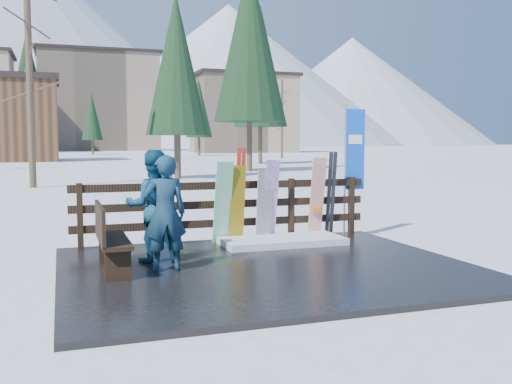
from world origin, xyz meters
name	(u,v)px	position (x,y,z in m)	size (l,w,h in m)	color
ground	(267,271)	(0.00, 0.00, 0.00)	(700.00, 700.00, 0.00)	white
deck	(267,268)	(0.00, 0.00, 0.04)	(6.00, 5.00, 0.08)	black
fence	(226,206)	(0.00, 2.20, 0.74)	(5.60, 0.10, 1.15)	black
snow_patch	(282,241)	(0.88, 1.60, 0.14)	(2.21, 1.00, 0.12)	white
bench	(108,236)	(-2.28, 0.34, 0.60)	(0.41, 1.50, 0.97)	black
snowboard_0	(163,205)	(-1.21, 1.98, 0.83)	(0.29, 0.03, 1.53)	blue
snowboard_1	(223,203)	(-0.13, 1.98, 0.83)	(0.31, 0.03, 1.55)	white
snowboard_2	(237,204)	(0.14, 1.98, 0.80)	(0.27, 0.03, 1.44)	yellow
snowboard_3	(270,201)	(0.79, 1.98, 0.84)	(0.26, 0.03, 1.55)	white
snowboard_4	(264,206)	(0.67, 1.98, 0.75)	(0.30, 0.03, 1.34)	black
snowboard_5	(317,198)	(1.74, 1.98, 0.86)	(0.28, 0.03, 1.57)	silver
ski_pair_a	(240,195)	(0.22, 2.05, 0.95)	(0.17, 0.24, 1.75)	#B12C15
ski_pair_b	(331,195)	(2.07, 2.05, 0.91)	(0.17, 0.20, 1.66)	black
rental_flag	(353,154)	(2.64, 2.25, 1.69)	(0.45, 0.04, 2.60)	silver
person_front	(165,213)	(-1.50, 0.16, 0.91)	(0.61, 0.40, 1.67)	#1B4A59
person_back	(153,206)	(-1.56, 0.86, 0.95)	(0.84, 0.66, 1.73)	navy
resort_buildings	(78,104)	(1.03, 115.41, 9.81)	(73.00, 87.60, 22.60)	tan
trees	(134,99)	(3.98, 47.91, 6.01)	(41.96, 68.77, 13.26)	#382B1E
mountains	(42,53)	(-10.50, 328.41, 50.20)	(520.00, 260.00, 120.00)	white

